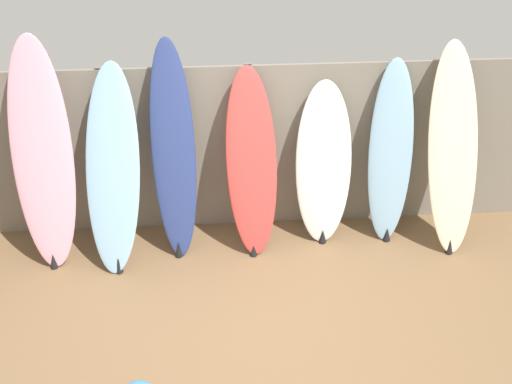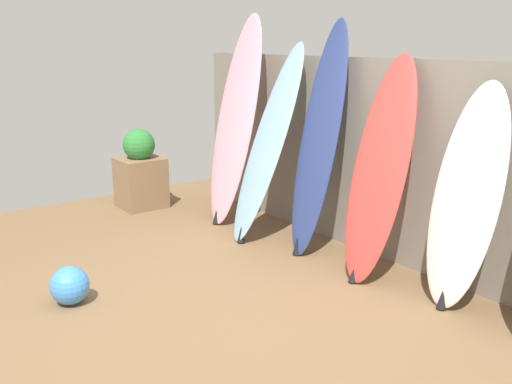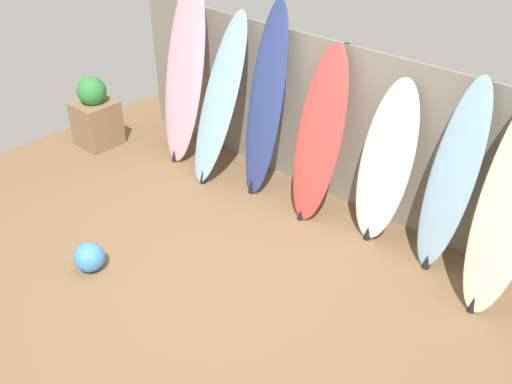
% 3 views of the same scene
% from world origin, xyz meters
% --- Properties ---
extents(ground, '(7.68, 7.68, 0.00)m').
position_xyz_m(ground, '(0.00, 0.00, 0.00)').
color(ground, brown).
extents(fence_back, '(6.08, 0.11, 1.80)m').
position_xyz_m(fence_back, '(-0.00, 2.01, 0.90)').
color(fence_back, gray).
rests_on(fence_back, ground).
extents(surfboard_pink_0, '(0.63, 0.69, 2.24)m').
position_xyz_m(surfboard_pink_0, '(-1.98, 1.57, 1.11)').
color(surfboard_pink_0, pink).
rests_on(surfboard_pink_0, ground).
extents(surfboard_skyblue_1, '(0.61, 0.84, 1.95)m').
position_xyz_m(surfboard_skyblue_1, '(-1.33, 1.50, 0.96)').
color(surfboard_skyblue_1, '#8CB7D6').
rests_on(surfboard_skyblue_1, ground).
extents(surfboard_navy_2, '(0.48, 0.62, 2.15)m').
position_xyz_m(surfboard_navy_2, '(-0.75, 1.64, 1.06)').
color(surfboard_navy_2, navy).
rests_on(surfboard_navy_2, ground).
extents(surfboard_red_3, '(0.57, 0.66, 1.86)m').
position_xyz_m(surfboard_red_3, '(0.01, 1.62, 0.92)').
color(surfboard_red_3, '#D13D38').
rests_on(surfboard_red_3, ground).
extents(surfboard_white_4, '(0.59, 0.47, 1.68)m').
position_xyz_m(surfboard_white_4, '(0.74, 1.72, 0.83)').
color(surfboard_white_4, white).
rests_on(surfboard_white_4, ground).
extents(surfboard_skyblue_5, '(0.50, 0.52, 1.88)m').
position_xyz_m(surfboard_skyblue_5, '(1.42, 1.72, 0.93)').
color(surfboard_skyblue_5, '#8CB7D6').
rests_on(surfboard_skyblue_5, ground).
extents(surfboard_cream_6, '(0.56, 0.79, 2.06)m').
position_xyz_m(surfboard_cream_6, '(2.00, 1.57, 1.02)').
color(surfboard_cream_6, beige).
rests_on(surfboard_cream_6, ground).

